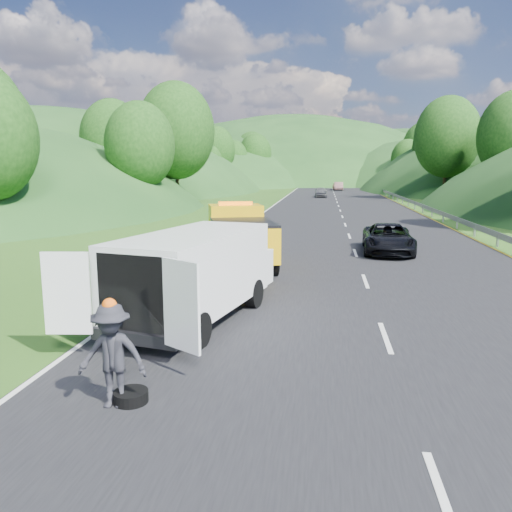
# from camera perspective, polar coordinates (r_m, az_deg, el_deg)

# --- Properties ---
(ground) EXTENTS (320.00, 320.00, 0.00)m
(ground) POSITION_cam_1_polar(r_m,az_deg,el_deg) (14.22, 1.45, -6.17)
(ground) COLOR #38661E
(ground) RESTS_ON ground
(road_surface) EXTENTS (14.00, 200.00, 0.02)m
(road_surface) POSITION_cam_1_polar(r_m,az_deg,el_deg) (53.74, 9.41, 5.65)
(road_surface) COLOR black
(road_surface) RESTS_ON ground
(guardrail) EXTENTS (0.06, 140.00, 1.52)m
(guardrail) POSITION_cam_1_polar(r_m,az_deg,el_deg) (66.78, 15.44, 6.25)
(guardrail) COLOR gray
(guardrail) RESTS_ON ground
(tree_line_left) EXTENTS (14.00, 140.00, 14.00)m
(tree_line_left) POSITION_cam_1_polar(r_m,az_deg,el_deg) (76.48, -7.83, 6.94)
(tree_line_left) COLOR #2D5F1C
(tree_line_left) RESTS_ON ground
(tree_line_right) EXTENTS (14.00, 140.00, 14.00)m
(tree_line_right) POSITION_cam_1_polar(r_m,az_deg,el_deg) (76.75, 24.19, 6.18)
(tree_line_right) COLOR #2D5F1C
(tree_line_right) RESTS_ON ground
(hills_backdrop) EXTENTS (201.00, 288.60, 44.00)m
(hills_backdrop) POSITION_cam_1_polar(r_m,az_deg,el_deg) (148.41, 9.82, 8.33)
(hills_backdrop) COLOR #2D5B23
(hills_backdrop) RESTS_ON ground
(tow_truck) EXTENTS (3.85, 6.34, 2.57)m
(tow_truck) POSITION_cam_1_polar(r_m,az_deg,el_deg) (20.25, -1.96, 2.32)
(tow_truck) COLOR black
(tow_truck) RESTS_ON ground
(white_van) EXTENTS (4.22, 7.07, 2.35)m
(white_van) POSITION_cam_1_polar(r_m,az_deg,el_deg) (13.02, -6.75, -1.73)
(white_van) COLOR black
(white_van) RESTS_ON ground
(woman) EXTENTS (0.47, 0.64, 1.75)m
(woman) POSITION_cam_1_polar(r_m,az_deg,el_deg) (14.62, -8.88, -5.83)
(woman) COLOR white
(woman) RESTS_ON ground
(child) EXTENTS (0.57, 0.57, 0.93)m
(child) POSITION_cam_1_polar(r_m,az_deg,el_deg) (13.56, -8.49, -7.09)
(child) COLOR tan
(child) RESTS_ON ground
(worker) EXTENTS (1.18, 0.72, 1.78)m
(worker) POSITION_cam_1_polar(r_m,az_deg,el_deg) (9.07, -15.84, -16.28)
(worker) COLOR #222227
(worker) RESTS_ON ground
(suitcase) EXTENTS (0.36, 0.22, 0.56)m
(suitcase) POSITION_cam_1_polar(r_m,az_deg,el_deg) (15.72, -17.35, -4.00)
(suitcase) COLOR #514B3D
(suitcase) RESTS_ON ground
(spare_tire) EXTENTS (0.59, 0.59, 0.20)m
(spare_tire) POSITION_cam_1_polar(r_m,az_deg,el_deg) (9.14, -14.07, -15.99)
(spare_tire) COLOR black
(spare_tire) RESTS_ON ground
(passing_suv) EXTENTS (2.50, 4.99, 1.36)m
(passing_suv) POSITION_cam_1_polar(r_m,az_deg,el_deg) (24.42, 14.77, 0.34)
(passing_suv) COLOR black
(passing_suv) RESTS_ON ground
(dist_car_a) EXTENTS (1.64, 4.07, 1.39)m
(dist_car_a) POSITION_cam_1_polar(r_m,az_deg,el_deg) (69.95, 7.44, 6.67)
(dist_car_a) COLOR #414245
(dist_car_a) RESTS_ON ground
(dist_car_b) EXTENTS (1.56, 4.47, 1.47)m
(dist_car_b) POSITION_cam_1_polar(r_m,az_deg,el_deg) (92.24, 9.41, 7.41)
(dist_car_b) COLOR brown
(dist_car_b) RESTS_ON ground
(dist_car_c) EXTENTS (1.79, 4.40, 1.28)m
(dist_car_c) POSITION_cam_1_polar(r_m,az_deg,el_deg) (96.83, 9.27, 7.53)
(dist_car_c) COLOR brown
(dist_car_c) RESTS_ON ground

